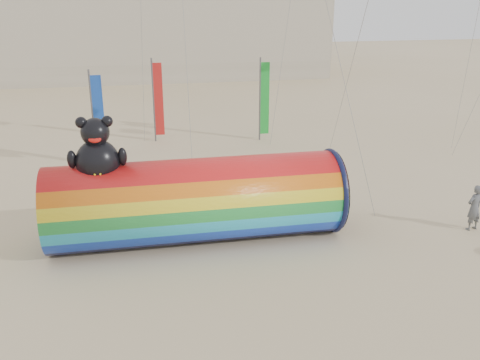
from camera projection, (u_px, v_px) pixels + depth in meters
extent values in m
plane|color=#CCB58C|center=(235.00, 258.00, 19.16)|extent=(160.00, 160.00, 0.00)
cylinder|color=red|center=(196.00, 200.00, 20.09)|extent=(10.91, 3.18, 3.18)
torus|color=#0F1438|center=(331.00, 190.00, 21.09)|extent=(0.22, 3.34, 3.34)
cylinder|color=black|center=(334.00, 190.00, 21.12)|extent=(0.05, 3.15, 3.15)
ellipsoid|color=black|center=(98.00, 162.00, 18.87)|extent=(1.55, 1.39, 1.64)
ellipsoid|color=#F6FF1A|center=(97.00, 169.00, 18.44)|extent=(0.80, 0.35, 0.70)
sphere|color=black|center=(95.00, 132.00, 18.50)|extent=(1.00, 1.00, 1.00)
sphere|color=black|center=(81.00, 123.00, 18.30)|extent=(0.40, 0.40, 0.40)
sphere|color=black|center=(107.00, 121.00, 18.46)|extent=(0.40, 0.40, 0.40)
ellipsoid|color=red|center=(95.00, 139.00, 18.17)|extent=(0.44, 0.16, 0.28)
ellipsoid|color=black|center=(72.00, 159.00, 18.56)|extent=(0.33, 0.33, 0.65)
ellipsoid|color=black|center=(122.00, 157.00, 18.89)|extent=(0.33, 0.33, 0.65)
imported|color=#54585C|center=(474.00, 208.00, 21.11)|extent=(0.77, 0.59, 1.88)
cylinder|color=#59595E|center=(93.00, 119.00, 28.38)|extent=(0.10, 0.10, 5.20)
cube|color=#1744AC|center=(99.00, 118.00, 28.42)|extent=(0.56, 0.06, 4.50)
cylinder|color=#59595E|center=(154.00, 100.00, 33.09)|extent=(0.10, 0.10, 5.20)
cube|color=red|center=(159.00, 100.00, 33.13)|extent=(0.56, 0.06, 4.50)
cylinder|color=#59595E|center=(260.00, 100.00, 33.37)|extent=(0.10, 0.10, 5.20)
cube|color=green|center=(265.00, 99.00, 33.41)|extent=(0.56, 0.06, 4.50)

